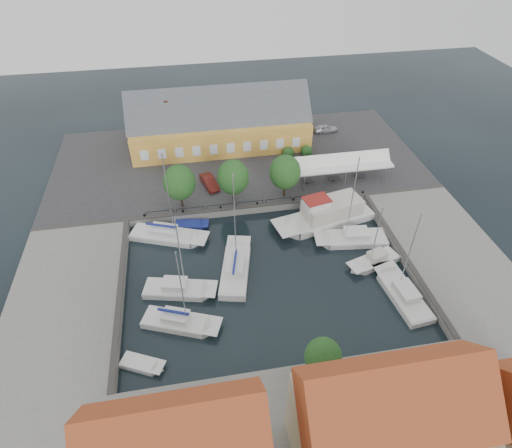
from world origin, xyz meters
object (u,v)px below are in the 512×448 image
(west_boat_a, at_px, (167,236))
(car_red, at_px, (209,182))
(trawler, at_px, (327,216))
(tent_canopy, at_px, (342,164))
(west_boat_d, at_px, (180,323))
(west_boat_c, at_px, (179,290))
(launch_sw, at_px, (142,365))
(center_sailboat, at_px, (236,269))
(car_silver, at_px, (326,128))
(launch_nw, at_px, (191,226))
(east_boat_b, at_px, (374,262))
(east_boat_a, at_px, (352,239))
(east_boat_c, at_px, (402,295))
(warehouse, at_px, (216,124))

(west_boat_a, bearing_deg, car_red, 55.48)
(trawler, distance_m, west_boat_a, 20.77)
(tent_canopy, bearing_deg, car_red, 175.26)
(west_boat_a, relative_size, west_boat_d, 1.18)
(tent_canopy, distance_m, west_boat_a, 26.50)
(west_boat_c, bearing_deg, launch_sw, -113.34)
(west_boat_a, bearing_deg, trawler, -0.94)
(tent_canopy, bearing_deg, center_sailboat, -139.83)
(west_boat_d, xyz_separation_m, launch_sw, (-3.68, -4.14, -0.18))
(car_silver, height_order, launch_nw, car_silver)
(car_silver, distance_m, east_boat_b, 31.15)
(west_boat_c, relative_size, launch_nw, 2.39)
(car_silver, height_order, east_boat_a, east_boat_a)
(center_sailboat, bearing_deg, west_boat_a, 136.62)
(launch_nw, bearing_deg, east_boat_c, -36.02)
(center_sailboat, relative_size, launch_nw, 2.91)
(car_silver, bearing_deg, west_boat_a, 126.19)
(center_sailboat, xyz_separation_m, east_boat_b, (16.27, -1.59, -0.10))
(east_boat_b, relative_size, west_boat_d, 0.84)
(warehouse, bearing_deg, launch_nw, -105.73)
(car_silver, distance_m, launch_sw, 50.09)
(center_sailboat, distance_m, west_boat_a, 10.60)
(center_sailboat, height_order, west_boat_a, center_sailboat)
(trawler, height_order, west_boat_a, west_boat_a)
(east_boat_c, height_order, west_boat_c, east_boat_c)
(west_boat_c, bearing_deg, launch_nw, 79.66)
(warehouse, height_order, center_sailboat, center_sailboat)
(trawler, distance_m, east_boat_a, 4.79)
(tent_canopy, bearing_deg, east_boat_a, -101.10)
(tent_canopy, bearing_deg, west_boat_a, -163.46)
(west_boat_d, bearing_deg, trawler, 34.31)
(warehouse, distance_m, car_silver, 19.05)
(car_silver, bearing_deg, east_boat_c, 173.69)
(east_boat_a, relative_size, launch_nw, 2.79)
(tent_canopy, height_order, launch_sw, tent_canopy)
(west_boat_a, xyz_separation_m, west_boat_d, (1.02, -13.81, 0.00))
(launch_nw, bearing_deg, west_boat_a, -150.08)
(car_silver, distance_m, west_boat_a, 35.23)
(warehouse, relative_size, east_boat_b, 3.10)
(east_boat_a, height_order, east_boat_b, east_boat_a)
(east_boat_b, bearing_deg, east_boat_c, -78.26)
(car_silver, bearing_deg, car_red, 118.91)
(tent_canopy, distance_m, car_red, 19.13)
(tent_canopy, xyz_separation_m, car_silver, (2.24, 14.58, -1.98))
(tent_canopy, distance_m, center_sailboat, 23.13)
(center_sailboat, distance_m, west_boat_d, 9.34)
(warehouse, relative_size, center_sailboat, 2.14)
(center_sailboat, distance_m, launch_sw, 14.88)
(west_boat_a, bearing_deg, warehouse, 68.06)
(east_boat_a, height_order, launch_nw, east_boat_a)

